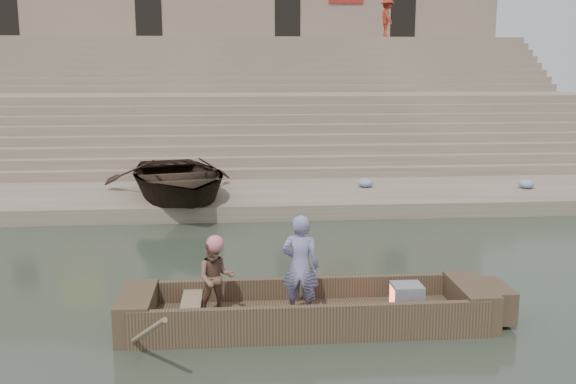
{
  "coord_description": "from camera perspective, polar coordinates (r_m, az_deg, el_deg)",
  "views": [
    {
      "loc": [
        2.17,
        -9.93,
        3.92
      ],
      "look_at": [
        3.24,
        2.8,
        1.4
      ],
      "focal_mm": 40.32,
      "sensor_mm": 36.0,
      "label": 1
    }
  ],
  "objects": [
    {
      "name": "cloth_bundles",
      "position": [
        19.35,
        13.72,
        0.75
      ],
      "size": [
        5.05,
        1.02,
        0.26
      ],
      "color": "#3F5999",
      "rests_on": "lower_landing"
    },
    {
      "name": "standing_man",
      "position": [
        9.63,
        1.1,
        -6.53
      ],
      "size": [
        0.64,
        0.49,
        1.55
      ],
      "primitive_type": "imported",
      "rotation": [
        0.0,
        0.0,
        2.91
      ],
      "color": "navy",
      "rests_on": "main_rowboat"
    },
    {
      "name": "rowboat_trim",
      "position": [
        9.99,
        2.94,
        -10.06
      ],
      "size": [
        6.04,
        2.63,
        1.85
      ],
      "color": "brown",
      "rests_on": "ground"
    },
    {
      "name": "mid_landing",
      "position": [
        25.65,
        -9.68,
        5.36
      ],
      "size": [
        32.0,
        3.0,
        2.8
      ],
      "primitive_type": "cube",
      "color": "gray",
      "rests_on": "ground"
    },
    {
      "name": "lower_landing",
      "position": [
        18.44,
        -11.46,
        -0.7
      ],
      "size": [
        32.0,
        4.0,
        0.4
      ],
      "primitive_type": "cube",
      "color": "gray",
      "rests_on": "ground"
    },
    {
      "name": "ground",
      "position": [
        10.9,
        -16.21,
        -10.4
      ],
      "size": [
        120.0,
        120.0,
        0.0
      ],
      "primitive_type": "plane",
      "color": "#2C3628",
      "rests_on": "ground"
    },
    {
      "name": "rowing_man",
      "position": [
        9.73,
        -6.39,
        -7.57
      ],
      "size": [
        0.6,
        0.48,
        1.18
      ],
      "primitive_type": "imported",
      "rotation": [
        0.0,
        0.0,
        0.07
      ],
      "color": "#216546",
      "rests_on": "main_rowboat"
    },
    {
      "name": "pedestrian",
      "position": [
        32.47,
        8.75,
        14.93
      ],
      "size": [
        0.71,
        1.21,
        1.85
      ],
      "primitive_type": "imported",
      "rotation": [
        0.0,
        0.0,
        1.59
      ],
      "color": "maroon",
      "rests_on": "upper_landing"
    },
    {
      "name": "ghat_steps",
      "position": [
        27.29,
        -9.41,
        6.56
      ],
      "size": [
        32.0,
        11.0,
        5.2
      ],
      "color": "gray",
      "rests_on": "ground"
    },
    {
      "name": "beached_rowboat",
      "position": [
        17.66,
        -9.77,
        1.25
      ],
      "size": [
        4.76,
        5.84,
        1.06
      ],
      "primitive_type": "imported",
      "rotation": [
        0.0,
        0.0,
        0.24
      ],
      "color": "#2D2116",
      "rests_on": "lower_landing"
    },
    {
      "name": "building_wall",
      "position": [
        36.53,
        -8.45,
        13.68
      ],
      "size": [
        32.0,
        5.07,
        11.2
      ],
      "color": "gray",
      "rests_on": "ground"
    },
    {
      "name": "upper_landing",
      "position": [
        32.53,
        -8.73,
        8.71
      ],
      "size": [
        32.0,
        3.0,
        5.2
      ],
      "primitive_type": "cube",
      "color": "gray",
      "rests_on": "ground"
    },
    {
      "name": "main_rowboat",
      "position": [
        10.05,
        1.71,
        -11.14
      ],
      "size": [
        5.0,
        1.3,
        0.22
      ],
      "primitive_type": "cube",
      "color": "brown",
      "rests_on": "ground"
    },
    {
      "name": "television",
      "position": [
        10.21,
        10.37,
        -9.08
      ],
      "size": [
        0.46,
        0.42,
        0.4
      ],
      "color": "slate",
      "rests_on": "main_rowboat"
    }
  ]
}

